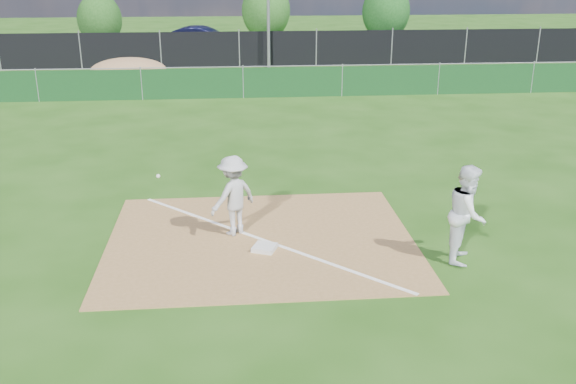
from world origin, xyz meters
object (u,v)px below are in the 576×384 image
object	(u,v)px
play_at_first	(233,196)
car_left	(104,44)
first_base	(265,248)
car_right	(337,43)
car_mid	(203,40)
tree_left	(100,19)
tree_mid	(266,11)
tree_right	(386,12)
runner	(467,214)

from	to	relation	value
play_at_first	car_left	size ratio (longest dim) A/B	0.50
first_base	car_right	bearing A→B (deg)	77.89
play_at_first	car_mid	distance (m)	26.92
car_right	car_left	bearing A→B (deg)	86.51
car_right	tree_left	bearing A→B (deg)	68.68
first_base	car_right	world-z (taller)	car_right
car_left	tree_mid	size ratio (longest dim) A/B	1.07
tree_right	runner	bearing A→B (deg)	-100.79
car_left	tree_mid	distance (m)	11.93
car_left	tree_left	size ratio (longest dim) A/B	1.27
tree_left	runner	bearing A→B (deg)	-69.09
play_at_first	car_right	xyz separation A→B (m)	(6.36, 26.17, -0.19)
play_at_first	car_mid	size ratio (longest dim) A/B	0.44
car_left	tree_left	xyz separation A→B (m)	(-0.98, 4.63, 0.97)
runner	car_right	world-z (taller)	runner
first_base	tree_left	size ratio (longest dim) A/B	0.12
first_base	car_right	size ratio (longest dim) A/B	0.09
car_left	tree_mid	xyz separation A→B (m)	(9.68, 6.85, 1.28)
tree_mid	tree_right	distance (m)	8.08
tree_left	car_mid	bearing A→B (deg)	-30.13
first_base	car_mid	distance (m)	27.81
car_mid	tree_mid	xyz separation A→B (m)	(4.11, 6.03, 1.21)
runner	tree_left	world-z (taller)	tree_left
tree_mid	car_left	bearing A→B (deg)	-144.73
car_right	first_base	bearing A→B (deg)	163.89
tree_left	tree_right	world-z (taller)	tree_right
first_base	tree_right	bearing A→B (deg)	72.98
first_base	play_at_first	size ratio (longest dim) A/B	0.20
tree_mid	tree_left	bearing A→B (deg)	-168.24
first_base	runner	xyz separation A→B (m)	(3.65, -0.70, 0.85)
runner	car_left	distance (m)	29.83
car_left	car_mid	distance (m)	5.64
car_left	tree_right	xyz separation A→B (m)	(17.70, 5.84, 1.23)
car_mid	tree_left	xyz separation A→B (m)	(-6.56, 3.81, 0.90)
car_right	tree_right	xyz separation A→B (m)	(4.22, 5.72, 1.31)
play_at_first	tree_right	xyz separation A→B (m)	(10.59, 31.89, 1.12)
first_base	car_right	xyz separation A→B (m)	(5.80, 27.02, 0.57)
first_base	runner	size ratio (longest dim) A/B	0.23
first_base	runner	distance (m)	3.81
first_base	play_at_first	world-z (taller)	play_at_first
play_at_first	car_mid	world-z (taller)	play_at_first
runner	car_mid	bearing A→B (deg)	35.51
car_mid	tree_left	size ratio (longest dim) A/B	1.44
car_left	car_right	distance (m)	13.48
runner	car_mid	size ratio (longest dim) A/B	0.39
car_left	tree_left	bearing A→B (deg)	5.65
tree_left	play_at_first	bearing A→B (deg)	-75.22
play_at_first	tree_right	world-z (taller)	tree_right
play_at_first	car_right	size ratio (longest dim) A/B	0.48
runner	tree_left	distance (m)	34.51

